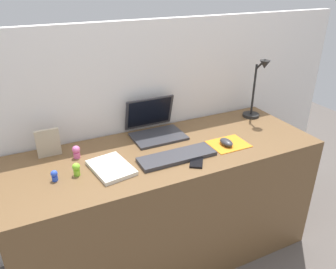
{
  "coord_description": "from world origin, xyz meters",
  "views": [
    {
      "loc": [
        -0.68,
        -1.43,
        1.6
      ],
      "look_at": [
        0.01,
        0.0,
        0.83
      ],
      "focal_mm": 35.37,
      "sensor_mm": 36.0,
      "label": 1
    }
  ],
  "objects": [
    {
      "name": "ground_plane",
      "position": [
        0.0,
        0.0,
        0.0
      ],
      "size": [
        6.0,
        6.0,
        0.0
      ],
      "primitive_type": "plane",
      "color": "#59514C"
    },
    {
      "name": "back_wall",
      "position": [
        0.0,
        0.35,
        0.69
      ],
      "size": [
        2.9,
        0.05,
        1.38
      ],
      "primitive_type": "cube",
      "color": "silver",
      "rests_on": "ground_plane"
    },
    {
      "name": "desk",
      "position": [
        0.0,
        0.0,
        0.37
      ],
      "size": [
        1.7,
        0.62,
        0.74
      ],
      "primitive_type": "cube",
      "color": "brown",
      "rests_on": "ground_plane"
    },
    {
      "name": "laptop",
      "position": [
        0.02,
        0.21,
        0.79
      ],
      "size": [
        0.3,
        0.27,
        0.21
      ],
      "color": "#333338",
      "rests_on": "desk"
    },
    {
      "name": "keyboard",
      "position": [
        0.01,
        -0.11,
        0.75
      ],
      "size": [
        0.41,
        0.13,
        0.02
      ],
      "primitive_type": "cube",
      "color": "#333338",
      "rests_on": "desk"
    },
    {
      "name": "mousepad",
      "position": [
        0.34,
        -0.09,
        0.74
      ],
      "size": [
        0.21,
        0.17,
        0.0
      ],
      "primitive_type": "cube",
      "color": "orange",
      "rests_on": "desk"
    },
    {
      "name": "mouse",
      "position": [
        0.32,
        -0.1,
        0.76
      ],
      "size": [
        0.06,
        0.1,
        0.03
      ],
      "primitive_type": "ellipsoid",
      "color": "#333338",
      "rests_on": "mousepad"
    },
    {
      "name": "cell_phone",
      "position": [
        0.08,
        -0.18,
        0.74
      ],
      "size": [
        0.12,
        0.14,
        0.01
      ],
      "primitive_type": "cube",
      "rotation": [
        0.0,
        0.0,
        -0.58
      ],
      "color": "black",
      "rests_on": "desk"
    },
    {
      "name": "desk_lamp",
      "position": [
        0.71,
        0.15,
        0.93
      ],
      "size": [
        0.11,
        0.16,
        0.4
      ],
      "color": "black",
      "rests_on": "desk"
    },
    {
      "name": "notebook_pad",
      "position": [
        -0.33,
        -0.06,
        0.75
      ],
      "size": [
        0.2,
        0.26,
        0.02
      ],
      "primitive_type": "cube",
      "rotation": [
        0.0,
        0.0,
        0.15
      ],
      "color": "silver",
      "rests_on": "desk"
    },
    {
      "name": "picture_frame",
      "position": [
        -0.58,
        0.21,
        0.81
      ],
      "size": [
        0.12,
        0.02,
        0.15
      ],
      "primitive_type": "cube",
      "color": "#B2A58C",
      "rests_on": "desk"
    },
    {
      "name": "toy_figurine_pink",
      "position": [
        -0.46,
        0.12,
        0.78
      ],
      "size": [
        0.04,
        0.04,
        0.07
      ],
      "color": "pink",
      "rests_on": "desk"
    },
    {
      "name": "toy_figurine_blue",
      "position": [
        -0.59,
        -0.04,
        0.77
      ],
      "size": [
        0.03,
        0.03,
        0.05
      ],
      "color": "blue",
      "rests_on": "desk"
    },
    {
      "name": "toy_figurine_lime",
      "position": [
        -0.49,
        -0.04,
        0.77
      ],
      "size": [
        0.04,
        0.04,
        0.06
      ],
      "color": "#8CDB33",
      "rests_on": "desk"
    }
  ]
}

